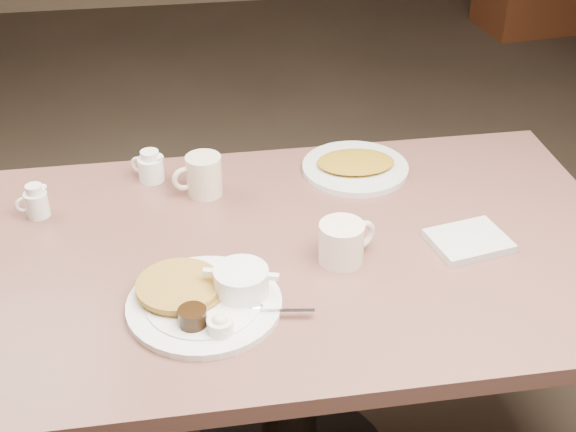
{
  "coord_description": "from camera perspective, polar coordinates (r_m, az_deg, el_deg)",
  "views": [
    {
      "loc": [
        -0.23,
        -1.4,
        1.76
      ],
      "look_at": [
        0.0,
        0.02,
        0.82
      ],
      "focal_mm": 49.65,
      "sensor_mm": 36.0,
      "label": 1
    }
  ],
  "objects": [
    {
      "name": "main_plate",
      "position": [
        1.58,
        -5.76,
        -5.72
      ],
      "size": [
        0.4,
        0.38,
        0.07
      ],
      "color": "white",
      "rests_on": "diner_table"
    },
    {
      "name": "napkin",
      "position": [
        1.79,
        12.82,
        -1.75
      ],
      "size": [
        0.19,
        0.16,
        0.02
      ],
      "color": "silver",
      "rests_on": "diner_table"
    },
    {
      "name": "coffee_mug_near",
      "position": [
        1.68,
        3.95,
        -1.84
      ],
      "size": [
        0.15,
        0.13,
        0.09
      ],
      "color": "white",
      "rests_on": "diner_table"
    },
    {
      "name": "hash_plate",
      "position": [
        2.02,
        4.84,
        3.59
      ],
      "size": [
        0.29,
        0.29,
        0.04
      ],
      "color": "silver",
      "rests_on": "diner_table"
    },
    {
      "name": "coffee_mug_far",
      "position": [
        1.91,
        -6.12,
        2.9
      ],
      "size": [
        0.13,
        0.1,
        0.1
      ],
      "color": "#EEE1C5",
      "rests_on": "diner_table"
    },
    {
      "name": "creamer_right",
      "position": [
        2.0,
        -9.83,
        3.49
      ],
      "size": [
        0.09,
        0.07,
        0.08
      ],
      "color": "white",
      "rests_on": "diner_table"
    },
    {
      "name": "creamer_left",
      "position": [
        1.92,
        -17.6,
        0.97
      ],
      "size": [
        0.08,
        0.06,
        0.08
      ],
      "color": "white",
      "rests_on": "diner_table"
    },
    {
      "name": "diner_table",
      "position": [
        1.84,
        0.1,
        -6.6
      ],
      "size": [
        1.5,
        0.9,
        0.75
      ],
      "color": "#84564C",
      "rests_on": "ground"
    }
  ]
}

